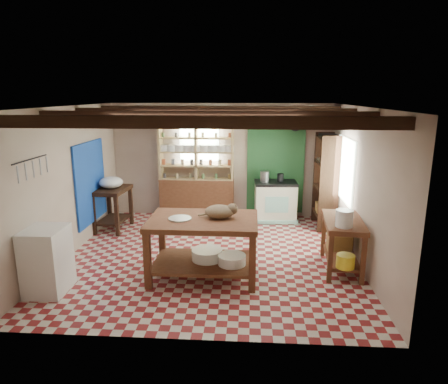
# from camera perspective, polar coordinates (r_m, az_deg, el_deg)

# --- Properties ---
(floor) EXTENTS (5.00, 5.00, 0.02)m
(floor) POSITION_cam_1_polar(r_m,az_deg,el_deg) (7.20, -1.87, -9.15)
(floor) COLOR maroon
(floor) RESTS_ON ground
(ceiling) EXTENTS (5.00, 5.00, 0.02)m
(ceiling) POSITION_cam_1_polar(r_m,az_deg,el_deg) (6.63, -2.05, 12.09)
(ceiling) COLOR #45464A
(ceiling) RESTS_ON wall_back
(wall_back) EXTENTS (5.00, 0.04, 2.60)m
(wall_back) POSITION_cam_1_polar(r_m,az_deg,el_deg) (9.24, -0.41, 4.50)
(wall_back) COLOR #B9A595
(wall_back) RESTS_ON floor
(wall_front) EXTENTS (5.00, 0.04, 2.60)m
(wall_front) POSITION_cam_1_polar(r_m,az_deg,el_deg) (4.41, -5.21, -6.13)
(wall_front) COLOR #B9A595
(wall_front) RESTS_ON floor
(wall_left) EXTENTS (0.04, 5.00, 2.60)m
(wall_left) POSITION_cam_1_polar(r_m,az_deg,el_deg) (7.47, -21.42, 1.28)
(wall_left) COLOR #B9A595
(wall_left) RESTS_ON floor
(wall_right) EXTENTS (0.04, 5.00, 2.60)m
(wall_right) POSITION_cam_1_polar(r_m,az_deg,el_deg) (7.00, 18.84, 0.71)
(wall_right) COLOR #B9A595
(wall_right) RESTS_ON floor
(ceiling_beams) EXTENTS (5.00, 3.80, 0.15)m
(ceiling_beams) POSITION_cam_1_polar(r_m,az_deg,el_deg) (6.63, -2.04, 11.06)
(ceiling_beams) COLOR #321C11
(ceiling_beams) RESTS_ON ceiling
(blue_wall_patch) EXTENTS (0.04, 1.40, 1.60)m
(blue_wall_patch) POSITION_cam_1_polar(r_m,az_deg,el_deg) (8.30, -18.52, 1.30)
(blue_wall_patch) COLOR #1745AD
(blue_wall_patch) RESTS_ON wall_left
(green_wall_patch) EXTENTS (1.30, 0.04, 2.30)m
(green_wall_patch) POSITION_cam_1_polar(r_m,az_deg,el_deg) (9.21, 7.37, 4.04)
(green_wall_patch) COLOR #22552A
(green_wall_patch) RESTS_ON wall_back
(window_back) EXTENTS (0.90, 0.02, 0.80)m
(window_back) POSITION_cam_1_polar(r_m,az_deg,el_deg) (9.21, -3.55, 6.96)
(window_back) COLOR silver
(window_back) RESTS_ON wall_back
(window_right) EXTENTS (0.02, 1.30, 1.20)m
(window_right) POSITION_cam_1_polar(r_m,az_deg,el_deg) (7.93, 16.95, 3.06)
(window_right) COLOR silver
(window_right) RESTS_ON wall_right
(utensil_rail) EXTENTS (0.06, 0.90, 0.28)m
(utensil_rail) POSITION_cam_1_polar(r_m,az_deg,el_deg) (6.31, -25.84, 3.13)
(utensil_rail) COLOR black
(utensil_rail) RESTS_ON wall_left
(pot_rack) EXTENTS (0.86, 0.12, 0.36)m
(pot_rack) POSITION_cam_1_polar(r_m,az_deg,el_deg) (8.68, 7.73, 9.62)
(pot_rack) COLOR black
(pot_rack) RESTS_ON ceiling
(shelving_unit) EXTENTS (1.70, 0.34, 2.20)m
(shelving_unit) POSITION_cam_1_polar(r_m,az_deg,el_deg) (9.15, -3.94, 3.10)
(shelving_unit) COLOR tan
(shelving_unit) RESTS_ON floor
(tall_rack) EXTENTS (0.40, 0.86, 2.00)m
(tall_rack) POSITION_cam_1_polar(r_m,az_deg,el_deg) (8.73, 14.34, 1.51)
(tall_rack) COLOR #321C11
(tall_rack) RESTS_ON floor
(work_table) EXTENTS (1.67, 1.12, 0.94)m
(work_table) POSITION_cam_1_polar(r_m,az_deg,el_deg) (6.29, -2.95, -7.92)
(work_table) COLOR brown
(work_table) RESTS_ON floor
(stove) EXTENTS (0.95, 0.67, 0.90)m
(stove) POSITION_cam_1_polar(r_m,az_deg,el_deg) (9.07, 7.32, -1.29)
(stove) COLOR white
(stove) RESTS_ON floor
(prep_table) EXTENTS (0.67, 0.93, 0.90)m
(prep_table) POSITION_cam_1_polar(r_m,az_deg,el_deg) (8.72, -15.60, -2.33)
(prep_table) COLOR #321C11
(prep_table) RESTS_ON floor
(white_cabinet) EXTENTS (0.54, 0.64, 0.96)m
(white_cabinet) POSITION_cam_1_polar(r_m,az_deg,el_deg) (6.34, -23.97, -8.92)
(white_cabinet) COLOR white
(white_cabinet) RESTS_ON floor
(right_counter) EXTENTS (0.68, 1.23, 0.85)m
(right_counter) POSITION_cam_1_polar(r_m,az_deg,el_deg) (6.81, 16.49, -7.20)
(right_counter) COLOR brown
(right_counter) RESTS_ON floor
(cat) EXTENTS (0.51, 0.42, 0.21)m
(cat) POSITION_cam_1_polar(r_m,az_deg,el_deg) (6.12, -0.64, -2.81)
(cat) COLOR #886E4F
(cat) RESTS_ON work_table
(steel_tray) EXTENTS (0.35, 0.35, 0.02)m
(steel_tray) POSITION_cam_1_polar(r_m,az_deg,el_deg) (6.13, -6.32, -3.78)
(steel_tray) COLOR #9999A0
(steel_tray) RESTS_ON work_table
(basin_large) EXTENTS (0.49, 0.49, 0.17)m
(basin_large) POSITION_cam_1_polar(r_m,az_deg,el_deg) (6.38, -2.43, -8.91)
(basin_large) COLOR white
(basin_large) RESTS_ON work_table
(basin_small) EXTENTS (0.43, 0.43, 0.15)m
(basin_small) POSITION_cam_1_polar(r_m,az_deg,el_deg) (6.22, 1.13, -9.63)
(basin_small) COLOR white
(basin_small) RESTS_ON work_table
(kettle_left) EXTENTS (0.21, 0.21, 0.23)m
(kettle_left) POSITION_cam_1_polar(r_m,az_deg,el_deg) (8.92, 5.83, 2.23)
(kettle_left) COLOR #9999A0
(kettle_left) RESTS_ON stove
(kettle_right) EXTENTS (0.15, 0.15, 0.18)m
(kettle_right) POSITION_cam_1_polar(r_m,az_deg,el_deg) (8.96, 8.06, 2.04)
(kettle_right) COLOR black
(kettle_right) RESTS_ON stove
(enamel_bowl) EXTENTS (0.52, 0.52, 0.24)m
(enamel_bowl) POSITION_cam_1_polar(r_m,az_deg,el_deg) (8.58, -15.84, 1.33)
(enamel_bowl) COLOR white
(enamel_bowl) RESTS_ON prep_table
(white_bucket) EXTENTS (0.28, 0.28, 0.26)m
(white_bucket) POSITION_cam_1_polar(r_m,az_deg,el_deg) (6.30, 16.80, -3.62)
(white_bucket) COLOR white
(white_bucket) RESTS_ON right_counter
(wicker_basket) EXTENTS (0.42, 0.35, 0.28)m
(wicker_basket) POSITION_cam_1_polar(r_m,az_deg,el_deg) (7.11, 16.13, -6.80)
(wicker_basket) COLOR #A37D41
(wicker_basket) RESTS_ON right_counter
(yellow_tub) EXTENTS (0.30, 0.30, 0.20)m
(yellow_tub) POSITION_cam_1_polar(r_m,az_deg,el_deg) (6.43, 16.96, -9.44)
(yellow_tub) COLOR yellow
(yellow_tub) RESTS_ON right_counter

